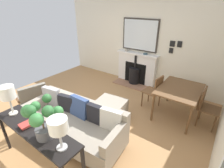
{
  "coord_description": "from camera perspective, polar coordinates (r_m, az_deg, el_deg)",
  "views": [
    {
      "loc": [
        2.28,
        2.46,
        2.45
      ],
      "look_at": [
        -0.58,
        0.38,
        0.72
      ],
      "focal_mm": 26.72,
      "sensor_mm": 36.0,
      "label": 1
    }
  ],
  "objects": [
    {
      "name": "mirror_over_mantel",
      "position": [
        5.36,
        9.49,
        16.2
      ],
      "size": [
        0.04,
        1.17,
        0.96
      ],
      "color": "#2D2823"
    },
    {
      "name": "console_table",
      "position": [
        2.87,
        -24.62,
        -14.98
      ],
      "size": [
        0.39,
        1.68,
        0.77
      ],
      "color": "black",
      "rests_on": "ground"
    },
    {
      "name": "mantel_bowl_near",
      "position": [
        5.57,
        5.02,
        11.42
      ],
      "size": [
        0.12,
        0.12,
        0.05
      ],
      "color": "#9E9384",
      "rests_on": "fireplace"
    },
    {
      "name": "armchair_accent",
      "position": [
        4.44,
        -25.65,
        -3.65
      ],
      "size": [
        0.79,
        0.72,
        0.78
      ],
      "color": "brown",
      "rests_on": "ground"
    },
    {
      "name": "table_lamp_near_end",
      "position": [
        3.13,
        -32.2,
        -2.75
      ],
      "size": [
        0.24,
        0.24,
        0.51
      ],
      "color": "beige",
      "rests_on": "console_table"
    },
    {
      "name": "photo_gallery_row",
      "position": [
        5.03,
        20.57,
        12.11
      ],
      "size": [
        0.02,
        0.32,
        0.36
      ],
      "color": "black"
    },
    {
      "name": "ottoman",
      "position": [
        3.93,
        -0.56,
        -8.03
      ],
      "size": [
        0.66,
        0.72,
        0.41
      ],
      "color": "#B2B2B7",
      "rests_on": "ground"
    },
    {
      "name": "wall_left",
      "position": [
        5.52,
        8.96,
        13.92
      ],
      "size": [
        0.12,
        5.43,
        2.65
      ],
      "primitive_type": "cube",
      "color": "silver",
      "rests_on": "ground"
    },
    {
      "name": "fireplace",
      "position": [
        5.57,
        8.16,
        4.65
      ],
      "size": [
        0.6,
        1.39,
        1.03
      ],
      "color": "#93664C",
      "rests_on": "ground"
    },
    {
      "name": "dining_chair_near_fireplace",
      "position": [
        4.25,
        14.47,
        -1.92
      ],
      "size": [
        0.45,
        0.45,
        0.88
      ],
      "color": "brown",
      "rests_on": "ground"
    },
    {
      "name": "dining_table",
      "position": [
        4.07,
        22.11,
        -2.43
      ],
      "size": [
        1.16,
        0.87,
        0.72
      ],
      "color": "brown",
      "rests_on": "ground"
    },
    {
      "name": "table_lamp_far_end",
      "position": [
        2.15,
        -17.9,
        -13.65
      ],
      "size": [
        0.24,
        0.24,
        0.46
      ],
      "color": "#B2B2B7",
      "rests_on": "console_table"
    },
    {
      "name": "mantel_bowl_far",
      "position": [
        5.27,
        11.36,
        10.13
      ],
      "size": [
        0.13,
        0.13,
        0.04
      ],
      "color": "#334C56",
      "rests_on": "fireplace"
    },
    {
      "name": "ground_plane",
      "position": [
        4.16,
        -9.2,
        -10.55
      ],
      "size": [
        5.06,
        5.43,
        0.01
      ],
      "primitive_type": "cube",
      "color": "#A87A4C"
    },
    {
      "name": "potted_plant",
      "position": [
        2.4,
        -23.11,
        -10.44
      ],
      "size": [
        0.45,
        0.41,
        0.57
      ],
      "color": "#4C4C51",
      "rests_on": "console_table"
    },
    {
      "name": "dining_chair_by_back_wall",
      "position": [
        4.07,
        29.49,
        -6.18
      ],
      "size": [
        0.41,
        0.41,
        0.87
      ],
      "color": "brown",
      "rests_on": "ground"
    },
    {
      "name": "book_stack",
      "position": [
        2.9,
        -26.52,
        -11.99
      ],
      "size": [
        0.28,
        0.19,
        0.05
      ],
      "color": "beige",
      "rests_on": "console_table"
    },
    {
      "name": "sofa",
      "position": [
        3.37,
        -12.61,
        -12.92
      ],
      "size": [
        0.97,
        2.07,
        0.84
      ],
      "color": "#B2B2B7",
      "rests_on": "ground"
    }
  ]
}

